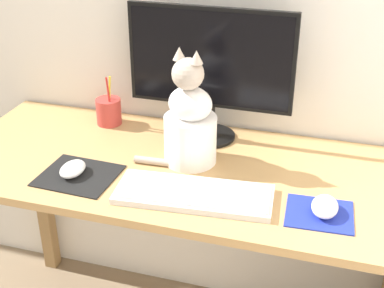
{
  "coord_description": "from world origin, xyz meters",
  "views": [
    {
      "loc": [
        0.42,
        -1.31,
        1.55
      ],
      "look_at": [
        0.04,
        -0.06,
        0.86
      ],
      "focal_mm": 50.0,
      "sensor_mm": 36.0,
      "label": 1
    }
  ],
  "objects_px": {
    "computer_mouse_right": "(325,206)",
    "cat": "(190,122)",
    "pen_cup": "(109,111)",
    "keyboard": "(194,194)",
    "computer_mouse_left": "(73,169)",
    "monitor": "(210,66)"
  },
  "relations": [
    {
      "from": "computer_mouse_right",
      "to": "cat",
      "type": "distance_m",
      "value": 0.46
    },
    {
      "from": "cat",
      "to": "pen_cup",
      "type": "relative_size",
      "value": 2.01
    },
    {
      "from": "keyboard",
      "to": "computer_mouse_left",
      "type": "distance_m",
      "value": 0.37
    },
    {
      "from": "cat",
      "to": "pen_cup",
      "type": "bearing_deg",
      "value": 170.62
    },
    {
      "from": "keyboard",
      "to": "computer_mouse_left",
      "type": "height_order",
      "value": "computer_mouse_left"
    },
    {
      "from": "monitor",
      "to": "computer_mouse_left",
      "type": "height_order",
      "value": "monitor"
    },
    {
      "from": "pen_cup",
      "to": "keyboard",
      "type": "bearing_deg",
      "value": -41.4
    },
    {
      "from": "cat",
      "to": "monitor",
      "type": "bearing_deg",
      "value": 102.59
    },
    {
      "from": "computer_mouse_left",
      "to": "computer_mouse_right",
      "type": "height_order",
      "value": "computer_mouse_right"
    },
    {
      "from": "monitor",
      "to": "keyboard",
      "type": "distance_m",
      "value": 0.43
    },
    {
      "from": "computer_mouse_left",
      "to": "cat",
      "type": "distance_m",
      "value": 0.36
    },
    {
      "from": "monitor",
      "to": "computer_mouse_left",
      "type": "bearing_deg",
      "value": -132.36
    },
    {
      "from": "computer_mouse_right",
      "to": "monitor",
      "type": "bearing_deg",
      "value": 139.61
    },
    {
      "from": "keyboard",
      "to": "pen_cup",
      "type": "height_order",
      "value": "pen_cup"
    },
    {
      "from": "monitor",
      "to": "computer_mouse_left",
      "type": "relative_size",
      "value": 5.36
    },
    {
      "from": "computer_mouse_left",
      "to": "pen_cup",
      "type": "distance_m",
      "value": 0.35
    },
    {
      "from": "computer_mouse_left",
      "to": "cat",
      "type": "relative_size",
      "value": 0.28
    },
    {
      "from": "monitor",
      "to": "keyboard",
      "type": "xyz_separation_m",
      "value": [
        0.05,
        -0.36,
        -0.23
      ]
    },
    {
      "from": "computer_mouse_left",
      "to": "pen_cup",
      "type": "height_order",
      "value": "pen_cup"
    },
    {
      "from": "computer_mouse_right",
      "to": "keyboard",
      "type": "bearing_deg",
      "value": -176.53
    },
    {
      "from": "pen_cup",
      "to": "cat",
      "type": "bearing_deg",
      "value": -27.09
    },
    {
      "from": "keyboard",
      "to": "pen_cup",
      "type": "relative_size",
      "value": 2.47
    }
  ]
}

